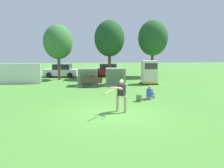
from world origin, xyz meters
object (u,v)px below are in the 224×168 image
(backpack, at_px, (139,98))
(parked_car_left_of_center, at_px, (108,71))
(transformer_west, at_px, (88,77))
(seated_spectator, at_px, (150,94))
(parked_car_leftmost, at_px, (62,71))
(transformer_mid_west, at_px, (115,77))
(generator_enclosure, at_px, (149,73))
(sports_ball, at_px, (103,118))
(batter, at_px, (121,94))
(park_bench, at_px, (92,82))

(backpack, distance_m, parked_car_left_of_center, 13.62)
(transformer_west, distance_m, parked_car_left_of_center, 7.37)
(transformer_west, bearing_deg, parked_car_left_of_center, 72.60)
(seated_spectator, bearing_deg, parked_car_leftmost, 122.15)
(transformer_mid_west, height_order, backpack, transformer_mid_west)
(generator_enclosure, xyz_separation_m, backpack, (-2.41, -6.96, -0.92))
(sports_ball, relative_size, seated_spectator, 0.09)
(sports_ball, bearing_deg, seated_spectator, 49.51)
(generator_enclosure, distance_m, sports_ball, 11.39)
(transformer_west, height_order, batter, batter)
(transformer_mid_west, relative_size, park_bench, 1.16)
(batter, bearing_deg, park_bench, 102.47)
(transformer_west, height_order, parked_car_left_of_center, same)
(parked_car_left_of_center, bearing_deg, sports_ball, -93.67)
(sports_ball, bearing_deg, park_bench, 94.68)
(transformer_mid_west, relative_size, parked_car_left_of_center, 0.48)
(sports_ball, bearing_deg, generator_enclosure, 64.71)
(generator_enclosure, relative_size, parked_car_leftmost, 0.52)
(generator_enclosure, bearing_deg, sports_ball, -115.29)
(seated_spectator, bearing_deg, transformer_west, 126.61)
(transformer_west, xyz_separation_m, parked_car_leftmost, (-3.61, 6.82, -0.04))
(generator_enclosure, bearing_deg, seated_spectator, -103.63)
(park_bench, bearing_deg, parked_car_left_of_center, 77.61)
(transformer_mid_west, height_order, parked_car_left_of_center, same)
(generator_enclosure, bearing_deg, batter, -112.80)
(parked_car_left_of_center, bearing_deg, generator_enclosure, -60.21)
(generator_enclosure, height_order, park_bench, generator_enclosure)
(transformer_west, height_order, generator_enclosure, generator_enclosure)
(transformer_mid_west, bearing_deg, generator_enclosure, 6.21)
(batter, bearing_deg, generator_enclosure, 67.20)
(sports_ball, distance_m, seated_spectator, 5.08)
(transformer_west, relative_size, park_bench, 1.16)
(park_bench, bearing_deg, sports_ball, -85.32)
(transformer_west, bearing_deg, parked_car_leftmost, 117.88)
(transformer_west, bearing_deg, sports_ball, -83.45)
(transformer_west, relative_size, seated_spectator, 2.18)
(transformer_mid_west, relative_size, batter, 1.21)
(park_bench, xyz_separation_m, batter, (1.69, -7.63, 0.44))
(batter, bearing_deg, sports_ball, -132.85)
(parked_car_left_of_center, bearing_deg, transformer_west, -107.40)
(seated_spectator, bearing_deg, batter, -129.56)
(generator_enclosure, xyz_separation_m, park_bench, (-5.56, -1.57, -0.60))
(backpack, bearing_deg, generator_enclosure, 70.91)
(transformer_west, height_order, seated_spectator, transformer_west)
(generator_enclosure, height_order, sports_ball, generator_enclosure)
(sports_ball, bearing_deg, backpack, 53.51)
(transformer_west, relative_size, parked_car_left_of_center, 0.48)
(sports_ball, bearing_deg, parked_car_leftmost, 105.90)
(seated_spectator, xyz_separation_m, backpack, (-0.86, -0.57, -0.16))
(generator_enclosure, xyz_separation_m, parked_car_left_of_center, (-3.77, 6.58, -0.38))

